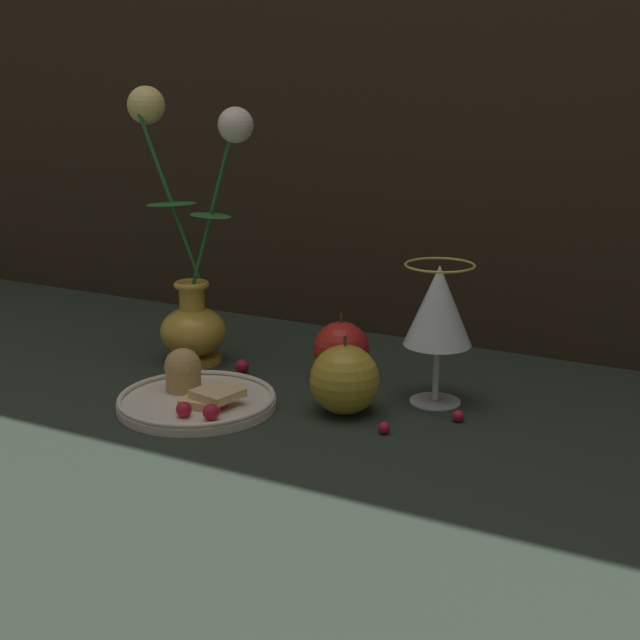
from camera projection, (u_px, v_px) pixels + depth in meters
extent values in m
plane|color=#232D23|center=(293.00, 400.00, 1.11)|extent=(2.40, 2.40, 0.00)
cylinder|color=gold|center=(194.00, 358.00, 1.25)|extent=(0.08, 0.08, 0.01)
ellipsoid|color=gold|center=(193.00, 331.00, 1.24)|extent=(0.09, 0.09, 0.07)
cylinder|color=gold|center=(192.00, 300.00, 1.23)|extent=(0.04, 0.04, 0.04)
torus|color=gold|center=(191.00, 285.00, 1.22)|extent=(0.05, 0.05, 0.01)
cylinder|color=#23662D|center=(169.00, 195.00, 1.22)|extent=(0.08, 0.03, 0.24)
ellipsoid|color=#23662D|center=(171.00, 204.00, 1.22)|extent=(0.07, 0.08, 0.00)
sphere|color=#EFD67A|center=(146.00, 105.00, 1.21)|extent=(0.05, 0.05, 0.05)
cylinder|color=#23662D|center=(213.00, 208.00, 1.18)|extent=(0.08, 0.01, 0.22)
ellipsoid|color=#23662D|center=(210.00, 216.00, 1.18)|extent=(0.08, 0.06, 0.00)
sphere|color=silver|center=(236.00, 125.00, 1.14)|extent=(0.05, 0.05, 0.05)
cylinder|color=silver|center=(197.00, 403.00, 1.08)|extent=(0.19, 0.19, 0.01)
torus|color=silver|center=(197.00, 397.00, 1.08)|extent=(0.19, 0.19, 0.01)
cylinder|color=tan|center=(183.00, 378.00, 1.11)|extent=(0.04, 0.04, 0.03)
sphere|color=tan|center=(183.00, 366.00, 1.10)|extent=(0.05, 0.05, 0.05)
cube|color=#DBBC7A|center=(205.00, 400.00, 1.06)|extent=(0.06, 0.06, 0.01)
cube|color=#DBBC7A|center=(218.00, 393.00, 1.06)|extent=(0.06, 0.06, 0.01)
sphere|color=#AD192D|center=(184.00, 409.00, 1.02)|extent=(0.02, 0.02, 0.02)
sphere|color=#AD192D|center=(211.00, 412.00, 1.01)|extent=(0.02, 0.02, 0.02)
sphere|color=#AD192D|center=(222.00, 402.00, 1.05)|extent=(0.02, 0.02, 0.02)
cylinder|color=silver|center=(435.00, 401.00, 1.10)|extent=(0.06, 0.06, 0.00)
cylinder|color=silver|center=(436.00, 372.00, 1.09)|extent=(0.01, 0.01, 0.07)
cone|color=silver|center=(438.00, 305.00, 1.07)|extent=(0.08, 0.08, 0.10)
cone|color=maroon|center=(438.00, 317.00, 1.07)|extent=(0.07, 0.07, 0.07)
torus|color=gold|center=(440.00, 265.00, 1.05)|extent=(0.08, 0.08, 0.00)
sphere|color=#B2932D|center=(345.00, 380.00, 1.05)|extent=(0.08, 0.08, 0.08)
cylinder|color=#4C3319|center=(345.00, 341.00, 1.04)|extent=(0.00, 0.00, 0.01)
sphere|color=red|center=(341.00, 349.00, 1.18)|extent=(0.08, 0.08, 0.08)
cylinder|color=#4C3319|center=(341.00, 318.00, 1.17)|extent=(0.00, 0.00, 0.01)
sphere|color=#AD192D|center=(242.00, 366.00, 1.20)|extent=(0.02, 0.02, 0.02)
sphere|color=#AD192D|center=(384.00, 428.00, 1.00)|extent=(0.01, 0.01, 0.01)
sphere|color=#AD192D|center=(458.00, 416.00, 1.04)|extent=(0.01, 0.01, 0.01)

